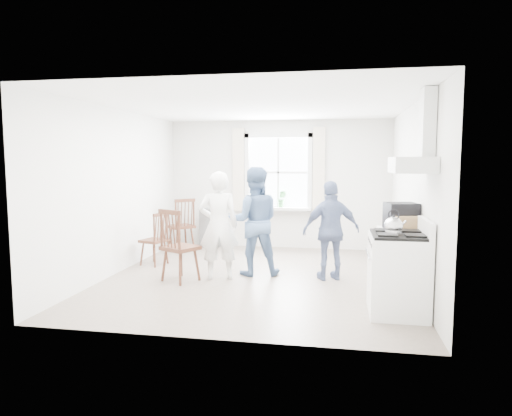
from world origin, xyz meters
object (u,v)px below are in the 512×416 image
at_px(person_mid, 254,221).
at_px(stereo_stack, 401,216).
at_px(windsor_chair_a, 183,219).
at_px(person_right, 331,231).
at_px(low_cabinet, 397,263).
at_px(windsor_chair_b, 174,238).
at_px(person_left, 219,226).
at_px(windsor_chair_c, 158,233).
at_px(gas_stove, 398,273).

bearing_deg(person_mid, stereo_stack, 146.09).
xyz_separation_m(windsor_chair_a, person_right, (2.90, -1.67, 0.10)).
distance_m(low_cabinet, windsor_chair_b, 3.14).
height_order(windsor_chair_b, person_left, person_left).
xyz_separation_m(stereo_stack, windsor_chair_a, (-3.80, 2.38, -0.43)).
bearing_deg(person_left, windsor_chair_a, -72.30).
xyz_separation_m(windsor_chair_b, person_mid, (1.07, 0.68, 0.18)).
distance_m(stereo_stack, person_mid, 2.26).
distance_m(windsor_chair_c, person_mid, 1.78).
xyz_separation_m(windsor_chair_c, person_right, (2.92, -0.43, 0.18)).
bearing_deg(gas_stove, person_left, 154.98).
height_order(gas_stove, windsor_chair_c, gas_stove).
bearing_deg(gas_stove, low_cabinet, 84.32).
height_order(gas_stove, person_mid, person_mid).
distance_m(gas_stove, person_mid, 2.53).
bearing_deg(windsor_chair_a, person_right, -29.95).
xyz_separation_m(gas_stove, low_cabinet, (0.07, 0.70, -0.03)).
relative_size(gas_stove, windsor_chair_c, 1.22).
height_order(stereo_stack, windsor_chair_c, stereo_stack).
bearing_deg(stereo_stack, windsor_chair_b, 177.52).
bearing_deg(windsor_chair_a, low_cabinet, -32.45).
relative_size(gas_stove, person_mid, 0.66).
xyz_separation_m(low_cabinet, windsor_chair_c, (-3.79, 1.15, 0.11)).
distance_m(windsor_chair_c, person_left, 1.46).
height_order(windsor_chair_b, windsor_chair_c, windsor_chair_b).
height_order(gas_stove, person_left, person_left).
bearing_deg(windsor_chair_a, person_mid, -42.66).
bearing_deg(windsor_chair_b, gas_stove, -15.46).
height_order(windsor_chair_b, person_right, person_right).
distance_m(person_left, person_mid, 0.60).
xyz_separation_m(stereo_stack, windsor_chair_c, (-3.82, 1.14, -0.51)).
relative_size(gas_stove, low_cabinet, 1.24).
bearing_deg(windsor_chair_c, low_cabinet, -16.95).
height_order(windsor_chair_a, person_left, person_left).
height_order(windsor_chair_a, person_right, person_right).
distance_m(person_left, person_right, 1.69).
distance_m(windsor_chair_b, person_mid, 1.28).
height_order(stereo_stack, person_left, person_left).
distance_m(gas_stove, person_right, 1.65).
bearing_deg(low_cabinet, windsor_chair_a, 147.55).
bearing_deg(low_cabinet, person_mid, 158.22).
bearing_deg(person_left, stereo_stack, 155.65).
bearing_deg(person_right, windsor_chair_c, -27.47).
bearing_deg(gas_stove, windsor_chair_c, 153.49).
distance_m(stereo_stack, windsor_chair_a, 4.51).
xyz_separation_m(stereo_stack, person_right, (-0.90, 0.72, -0.33)).
bearing_deg(low_cabinet, gas_stove, -95.68).
bearing_deg(gas_stove, windsor_chair_b, 164.54).
xyz_separation_m(gas_stove, person_mid, (-1.99, 1.52, 0.36)).
height_order(low_cabinet, person_right, person_right).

